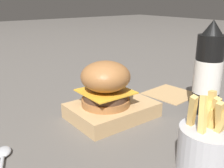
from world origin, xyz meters
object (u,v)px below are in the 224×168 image
Objects in this scene: serving_board at (112,110)px; fries_basket at (208,146)px; ketchup_bottle at (208,72)px; spoon at (2,160)px; burger at (106,83)px; side_bowl at (112,75)px.

fries_basket is (-0.01, 0.26, 0.02)m from serving_board.
ketchup_bottle reaches higher than spoon.
serving_board is at bearing -88.48° from fries_basket.
spoon is (0.26, 0.04, -0.08)m from burger.
serving_board is at bearing 170.12° from burger.
burger reaches higher than spoon.
ketchup_bottle reaches higher than fries_basket.
fries_basket is at bearing 71.05° from side_bowl.
side_bowl is 0.71× the size of spoon.
burger is at bearing -84.90° from fries_basket.
ketchup_bottle is 1.48× the size of spoon.
side_bowl is at bearing -108.95° from fries_basket.
spoon is at bearing -39.31° from fries_basket.
serving_board is at bearing -62.67° from spoon.
serving_board is 0.07m from burger.
burger is at bearing 49.82° from side_bowl.
side_bowl is (0.04, -0.35, -0.08)m from ketchup_bottle.
burger is 0.84× the size of fries_basket.
side_bowl reaches higher than serving_board.
side_bowl is at bearing -39.08° from spoon.
burger is 0.31m from side_bowl.
burger reaches higher than side_bowl.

